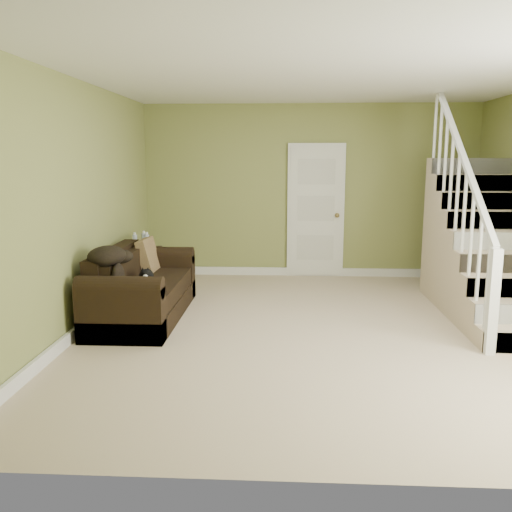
# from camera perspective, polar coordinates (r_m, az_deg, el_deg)

# --- Properties ---
(floor) EXTENTS (5.00, 5.50, 0.01)m
(floor) POSITION_cam_1_polar(r_m,az_deg,el_deg) (5.84, 6.57, -7.78)
(floor) COLOR tan
(floor) RESTS_ON ground
(ceiling) EXTENTS (5.00, 5.50, 0.01)m
(ceiling) POSITION_cam_1_polar(r_m,az_deg,el_deg) (5.61, 7.14, 18.37)
(ceiling) COLOR white
(ceiling) RESTS_ON wall_back
(wall_back) EXTENTS (5.00, 0.04, 2.60)m
(wall_back) POSITION_cam_1_polar(r_m,az_deg,el_deg) (8.31, 5.63, 6.78)
(wall_back) COLOR olive
(wall_back) RESTS_ON floor
(wall_front) EXTENTS (5.00, 0.04, 2.60)m
(wall_front) POSITION_cam_1_polar(r_m,az_deg,el_deg) (2.86, 10.33, -0.08)
(wall_front) COLOR olive
(wall_front) RESTS_ON floor
(wall_left) EXTENTS (0.04, 5.50, 2.60)m
(wall_left) POSITION_cam_1_polar(r_m,az_deg,el_deg) (5.96, -18.00, 4.94)
(wall_left) COLOR olive
(wall_left) RESTS_ON floor
(baseboard_back) EXTENTS (5.00, 0.04, 0.12)m
(baseboard_back) POSITION_cam_1_polar(r_m,az_deg,el_deg) (8.45, 5.49, -1.65)
(baseboard_back) COLOR white
(baseboard_back) RESTS_ON floor
(baseboard_left) EXTENTS (0.04, 5.50, 0.12)m
(baseboard_left) POSITION_cam_1_polar(r_m,az_deg,el_deg) (6.18, -17.10, -6.57)
(baseboard_left) COLOR white
(baseboard_left) RESTS_ON floor
(door) EXTENTS (0.86, 0.12, 2.02)m
(door) POSITION_cam_1_polar(r_m,az_deg,el_deg) (8.30, 6.31, 4.72)
(door) COLOR white
(door) RESTS_ON floor
(staircase) EXTENTS (1.00, 2.51, 2.82)m
(staircase) POSITION_cam_1_polar(r_m,az_deg,el_deg) (7.02, 22.68, -0.05)
(staircase) COLOR tan
(staircase) RESTS_ON floor
(sofa) EXTENTS (0.86, 1.99, 0.79)m
(sofa) POSITION_cam_1_polar(r_m,az_deg,el_deg) (6.34, -12.11, -3.67)
(sofa) COLOR black
(sofa) RESTS_ON floor
(side_table) EXTENTS (0.58, 0.58, 0.83)m
(side_table) POSITION_cam_1_polar(r_m,az_deg,el_deg) (7.45, -11.79, -1.49)
(side_table) COLOR black
(side_table) RESTS_ON floor
(cat) EXTENTS (0.24, 0.42, 0.21)m
(cat) POSITION_cam_1_polar(r_m,az_deg,el_deg) (6.18, -11.50, -2.06)
(cat) COLOR black
(cat) RESTS_ON sofa
(banana) EXTENTS (0.16, 0.17, 0.05)m
(banana) POSITION_cam_1_polar(r_m,az_deg,el_deg) (5.79, -11.06, -3.41)
(banana) COLOR gold
(banana) RESTS_ON sofa
(throw_pillow) EXTENTS (0.23, 0.46, 0.46)m
(throw_pillow) POSITION_cam_1_polar(r_m,az_deg,el_deg) (6.86, -11.24, -0.05)
(throw_pillow) COLOR #513920
(throw_pillow) RESTS_ON sofa
(throw_blanket) EXTENTS (0.43, 0.54, 0.20)m
(throw_blanket) POSITION_cam_1_polar(r_m,az_deg,el_deg) (5.77, -15.42, 0.01)
(throw_blanket) COLOR black
(throw_blanket) RESTS_ON sofa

